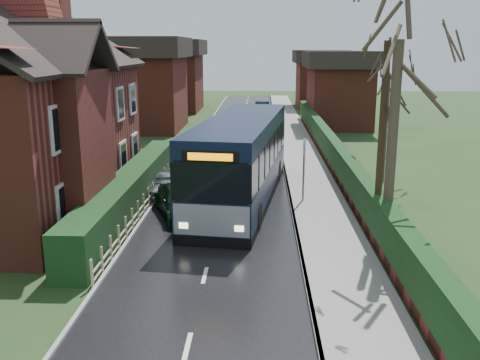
{
  "coord_description": "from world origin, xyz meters",
  "views": [
    {
      "loc": [
        1.63,
        -17.06,
        6.77
      ],
      "look_at": [
        0.89,
        2.94,
        1.8
      ],
      "focal_mm": 40.0,
      "sensor_mm": 36.0,
      "label": 1
    }
  ],
  "objects_px": {
    "brick_house": "(10,107)",
    "car_green": "(181,201)",
    "car_silver": "(166,183)",
    "bus": "(241,160)",
    "bus_stop_sign": "(304,161)",
    "telegraph_pole": "(381,145)"
  },
  "relations": [
    {
      "from": "bus",
      "to": "bus_stop_sign",
      "type": "bearing_deg",
      "value": 0.04
    },
    {
      "from": "bus",
      "to": "car_green",
      "type": "distance_m",
      "value": 3.59
    },
    {
      "from": "brick_house",
      "to": "car_green",
      "type": "relative_size",
      "value": 3.48
    },
    {
      "from": "brick_house",
      "to": "bus_stop_sign",
      "type": "height_order",
      "value": "brick_house"
    },
    {
      "from": "car_green",
      "to": "telegraph_pole",
      "type": "height_order",
      "value": "telegraph_pole"
    },
    {
      "from": "bus",
      "to": "car_silver",
      "type": "height_order",
      "value": "bus"
    },
    {
      "from": "brick_house",
      "to": "bus_stop_sign",
      "type": "bearing_deg",
      "value": 5.67
    },
    {
      "from": "car_silver",
      "to": "telegraph_pole",
      "type": "height_order",
      "value": "telegraph_pole"
    },
    {
      "from": "brick_house",
      "to": "telegraph_pole",
      "type": "xyz_separation_m",
      "value": [
        14.53,
        -3.64,
        -0.83
      ]
    },
    {
      "from": "bus",
      "to": "car_green",
      "type": "height_order",
      "value": "bus"
    },
    {
      "from": "bus_stop_sign",
      "to": "car_silver",
      "type": "bearing_deg",
      "value": -175.28
    },
    {
      "from": "car_green",
      "to": "car_silver",
      "type": "bearing_deg",
      "value": 90.67
    },
    {
      "from": "brick_house",
      "to": "car_green",
      "type": "distance_m",
      "value": 8.11
    },
    {
      "from": "brick_house",
      "to": "car_silver",
      "type": "relative_size",
      "value": 4.09
    },
    {
      "from": "car_silver",
      "to": "brick_house",
      "type": "bearing_deg",
      "value": -146.97
    },
    {
      "from": "car_silver",
      "to": "car_green",
      "type": "height_order",
      "value": "same"
    },
    {
      "from": "car_green",
      "to": "bus_stop_sign",
      "type": "bearing_deg",
      "value": 1.55
    },
    {
      "from": "car_silver",
      "to": "car_green",
      "type": "distance_m",
      "value": 3.23
    },
    {
      "from": "brick_house",
      "to": "car_green",
      "type": "bearing_deg",
      "value": -6.21
    },
    {
      "from": "brick_house",
      "to": "bus",
      "type": "xyz_separation_m",
      "value": [
        9.53,
        1.59,
        -2.52
      ]
    },
    {
      "from": "bus",
      "to": "bus_stop_sign",
      "type": "height_order",
      "value": "bus"
    },
    {
      "from": "car_green",
      "to": "brick_house",
      "type": "bearing_deg",
      "value": 154.28
    }
  ]
}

